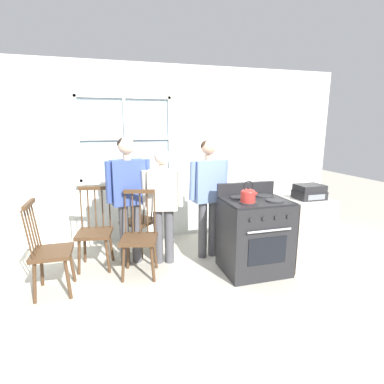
{
  "coord_description": "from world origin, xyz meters",
  "views": [
    {
      "loc": [
        -0.63,
        -3.27,
        1.79
      ],
      "look_at": [
        0.35,
        0.18,
        1.0
      ],
      "focal_mm": 28.0,
      "sensor_mm": 36.0,
      "label": 1
    }
  ],
  "objects_px": {
    "person_teen_center": "(163,197)",
    "kettle": "(248,195)",
    "chair_by_window": "(141,221)",
    "chair_near_stove": "(50,252)",
    "side_counter": "(305,232)",
    "chair_center_cluster": "(95,232)",
    "stove": "(254,235)",
    "chair_near_wall": "(139,238)",
    "potted_plant": "(136,174)",
    "stereo": "(309,192)",
    "person_adult_right": "(208,188)",
    "person_elderly_left": "(128,188)"
  },
  "relations": [
    {
      "from": "person_teen_center",
      "to": "kettle",
      "type": "height_order",
      "value": "person_teen_center"
    },
    {
      "from": "chair_by_window",
      "to": "person_teen_center",
      "type": "height_order",
      "value": "person_teen_center"
    },
    {
      "from": "chair_near_stove",
      "to": "side_counter",
      "type": "height_order",
      "value": "chair_near_stove"
    },
    {
      "from": "chair_center_cluster",
      "to": "stove",
      "type": "relative_size",
      "value": 0.96
    },
    {
      "from": "chair_near_wall",
      "to": "potted_plant",
      "type": "distance_m",
      "value": 1.28
    },
    {
      "from": "potted_plant",
      "to": "stereo",
      "type": "relative_size",
      "value": 0.79
    },
    {
      "from": "stove",
      "to": "person_teen_center",
      "type": "bearing_deg",
      "value": 152.76
    },
    {
      "from": "stereo",
      "to": "stove",
      "type": "bearing_deg",
      "value": 175.89
    },
    {
      "from": "chair_by_window",
      "to": "potted_plant",
      "type": "height_order",
      "value": "potted_plant"
    },
    {
      "from": "chair_near_wall",
      "to": "chair_by_window",
      "type": "bearing_deg",
      "value": 96.19
    },
    {
      "from": "person_adult_right",
      "to": "side_counter",
      "type": "relative_size",
      "value": 1.79
    },
    {
      "from": "chair_center_cluster",
      "to": "person_elderly_left",
      "type": "bearing_deg",
      "value": 7.54
    },
    {
      "from": "chair_near_wall",
      "to": "side_counter",
      "type": "relative_size",
      "value": 1.15
    },
    {
      "from": "person_adult_right",
      "to": "side_counter",
      "type": "distance_m",
      "value": 1.38
    },
    {
      "from": "chair_near_wall",
      "to": "stereo",
      "type": "bearing_deg",
      "value": 4.55
    },
    {
      "from": "chair_near_stove",
      "to": "chair_near_wall",
      "type": "bearing_deg",
      "value": -79.73
    },
    {
      "from": "chair_by_window",
      "to": "chair_near_stove",
      "type": "distance_m",
      "value": 1.34
    },
    {
      "from": "person_adult_right",
      "to": "chair_near_stove",
      "type": "bearing_deg",
      "value": -175.69
    },
    {
      "from": "chair_center_cluster",
      "to": "potted_plant",
      "type": "distance_m",
      "value": 1.15
    },
    {
      "from": "potted_plant",
      "to": "stove",
      "type": "bearing_deg",
      "value": -47.66
    },
    {
      "from": "chair_near_wall",
      "to": "chair_center_cluster",
      "type": "xyz_separation_m",
      "value": [
        -0.52,
        0.36,
        0.0
      ]
    },
    {
      "from": "stove",
      "to": "chair_near_wall",
      "type": "bearing_deg",
      "value": 168.15
    },
    {
      "from": "chair_center_cluster",
      "to": "chair_by_window",
      "type": "bearing_deg",
      "value": 34.61
    },
    {
      "from": "chair_center_cluster",
      "to": "chair_near_stove",
      "type": "height_order",
      "value": "same"
    },
    {
      "from": "chair_center_cluster",
      "to": "side_counter",
      "type": "relative_size",
      "value": 1.15
    },
    {
      "from": "person_teen_center",
      "to": "stove",
      "type": "height_order",
      "value": "person_teen_center"
    },
    {
      "from": "person_teen_center",
      "to": "person_adult_right",
      "type": "distance_m",
      "value": 0.63
    },
    {
      "from": "stereo",
      "to": "person_teen_center",
      "type": "bearing_deg",
      "value": 161.45
    },
    {
      "from": "chair_near_stove",
      "to": "side_counter",
      "type": "xyz_separation_m",
      "value": [
        3.06,
        -0.16,
        -0.02
      ]
    },
    {
      "from": "chair_by_window",
      "to": "chair_center_cluster",
      "type": "height_order",
      "value": "same"
    },
    {
      "from": "chair_center_cluster",
      "to": "potted_plant",
      "type": "bearing_deg",
      "value": 59.7
    },
    {
      "from": "chair_near_stove",
      "to": "person_adult_right",
      "type": "relative_size",
      "value": 0.64
    },
    {
      "from": "chair_center_cluster",
      "to": "person_adult_right",
      "type": "distance_m",
      "value": 1.58
    },
    {
      "from": "person_adult_right",
      "to": "potted_plant",
      "type": "distance_m",
      "value": 1.23
    },
    {
      "from": "chair_near_stove",
      "to": "stereo",
      "type": "relative_size",
      "value": 3.05
    },
    {
      "from": "kettle",
      "to": "potted_plant",
      "type": "relative_size",
      "value": 0.92
    },
    {
      "from": "person_adult_right",
      "to": "stove",
      "type": "distance_m",
      "value": 0.86
    },
    {
      "from": "chair_near_stove",
      "to": "person_teen_center",
      "type": "relative_size",
      "value": 0.69
    },
    {
      "from": "chair_near_stove",
      "to": "stereo",
      "type": "height_order",
      "value": "stereo"
    },
    {
      "from": "person_teen_center",
      "to": "stove",
      "type": "bearing_deg",
      "value": -14.49
    },
    {
      "from": "person_elderly_left",
      "to": "chair_by_window",
      "type": "bearing_deg",
      "value": 51.24
    },
    {
      "from": "person_adult_right",
      "to": "side_counter",
      "type": "xyz_separation_m",
      "value": [
        1.13,
        -0.59,
        -0.52
      ]
    },
    {
      "from": "chair_by_window",
      "to": "chair_center_cluster",
      "type": "xyz_separation_m",
      "value": [
        -0.61,
        -0.3,
        0.0
      ]
    },
    {
      "from": "chair_near_wall",
      "to": "kettle",
      "type": "height_order",
      "value": "kettle"
    },
    {
      "from": "chair_near_stove",
      "to": "side_counter",
      "type": "bearing_deg",
      "value": -92.01
    },
    {
      "from": "chair_near_stove",
      "to": "person_adult_right",
      "type": "distance_m",
      "value": 2.05
    },
    {
      "from": "person_elderly_left",
      "to": "potted_plant",
      "type": "relative_size",
      "value": 6.18
    },
    {
      "from": "chair_center_cluster",
      "to": "stove",
      "type": "distance_m",
      "value": 2.02
    },
    {
      "from": "chair_by_window",
      "to": "stove",
      "type": "bearing_deg",
      "value": 98.9
    },
    {
      "from": "chair_center_cluster",
      "to": "kettle",
      "type": "distance_m",
      "value": 1.98
    }
  ]
}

